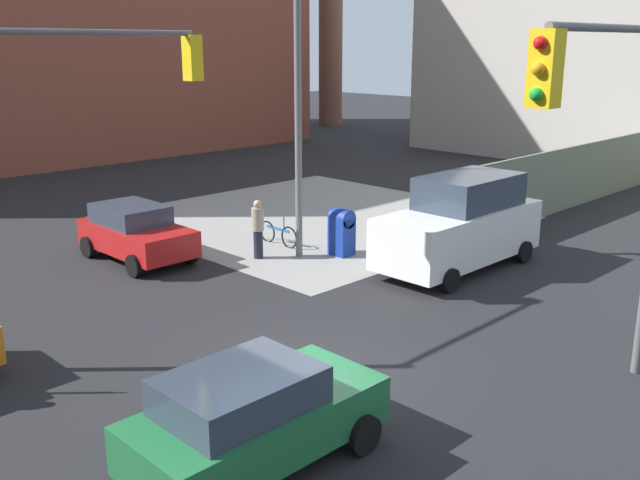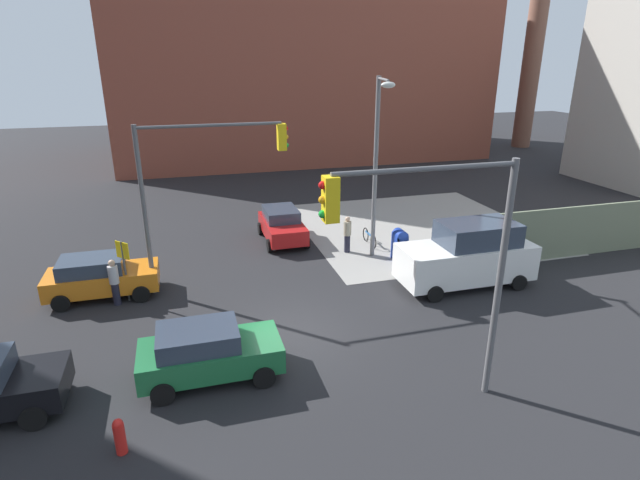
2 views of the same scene
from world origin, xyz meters
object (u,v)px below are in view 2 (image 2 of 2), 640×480
object	(u,v)px
hatchback_orange	(100,276)
pedestrian_waiting	(114,281)
street_lamp_corner	(377,157)
traffic_signal_nw_corner	(201,173)
mailbox_blue	(400,244)
fire_hydrant	(120,436)
pedestrian_crossing	(347,234)
bicycle_leaning_on_fence	(369,238)
van_white_delivery	(468,255)
smokestack	(533,54)
sedan_green	(208,352)
traffic_signal_se_corner	(439,242)
coupe_red	(282,225)

from	to	relation	value
hatchback_orange	pedestrian_waiting	size ratio (longest dim) A/B	2.27
street_lamp_corner	traffic_signal_nw_corner	bearing A→B (deg)	-172.81
mailbox_blue	fire_hydrant	size ratio (longest dim) A/B	1.52
pedestrian_crossing	bicycle_leaning_on_fence	xyz separation A→B (m)	(1.40, 0.70, -0.57)
traffic_signal_nw_corner	van_white_delivery	distance (m)	10.92
smokestack	sedan_green	distance (m)	47.25
hatchback_orange	traffic_signal_se_corner	bearing A→B (deg)	-45.35
coupe_red	pedestrian_crossing	xyz separation A→B (m)	(2.63, -2.41, 0.08)
mailbox_blue	coupe_red	bearing A→B (deg)	139.78
traffic_signal_se_corner	bicycle_leaning_on_fence	world-z (taller)	traffic_signal_se_corner
mailbox_blue	coupe_red	world-z (taller)	coupe_red
hatchback_orange	van_white_delivery	size ratio (longest dim) A/B	0.75
pedestrian_waiting	sedan_green	bearing A→B (deg)	-52.89
mailbox_blue	fire_hydrant	xyz separation A→B (m)	(-11.20, -9.20, -0.28)
traffic_signal_nw_corner	bicycle_leaning_on_fence	xyz separation A→B (m)	(7.95, 2.70, -4.29)
sedan_green	van_white_delivery	world-z (taller)	van_white_delivery
sedan_green	pedestrian_crossing	bearing A→B (deg)	49.69
sedan_green	van_white_delivery	xyz separation A→B (m)	(10.49, 3.55, 0.44)
sedan_green	traffic_signal_nw_corner	bearing A→B (deg)	85.82
sedan_green	van_white_delivery	distance (m)	11.09
hatchback_orange	bicycle_leaning_on_fence	bearing A→B (deg)	11.89
traffic_signal_se_corner	pedestrian_waiting	world-z (taller)	traffic_signal_se_corner
smokestack	pedestrian_crossing	size ratio (longest dim) A/B	10.23
hatchback_orange	van_white_delivery	distance (m)	14.38
smokestack	traffic_signal_nw_corner	bearing A→B (deg)	-142.77
van_white_delivery	bicycle_leaning_on_fence	size ratio (longest dim) A/B	3.09
street_lamp_corner	fire_hydrant	size ratio (longest dim) A/B	8.51
mailbox_blue	pedestrian_crossing	bearing A→B (deg)	143.13
street_lamp_corner	sedan_green	world-z (taller)	street_lamp_corner
pedestrian_waiting	van_white_delivery	bearing A→B (deg)	0.33
fire_hydrant	smokestack	bearing A→B (deg)	43.36
street_lamp_corner	bicycle_leaning_on_fence	distance (m)	4.72
hatchback_orange	pedestrian_waiting	xyz separation A→B (m)	(0.60, -0.87, 0.09)
traffic_signal_se_corner	street_lamp_corner	distance (m)	10.24
street_lamp_corner	bicycle_leaning_on_fence	bearing A→B (deg)	74.45
smokestack	traffic_signal_nw_corner	world-z (taller)	smokestack
traffic_signal_se_corner	hatchback_orange	xyz separation A→B (m)	(-9.06, 9.17, -3.75)
sedan_green	pedestrian_waiting	distance (m)	6.31
smokestack	coupe_red	bearing A→B (deg)	-144.57
bicycle_leaning_on_fence	coupe_red	bearing A→B (deg)	156.91
hatchback_orange	street_lamp_corner	bearing A→B (deg)	3.83
van_white_delivery	bicycle_leaning_on_fence	xyz separation A→B (m)	(-2.09, 5.40, -0.93)
traffic_signal_nw_corner	smokestack	bearing A→B (deg)	37.23
bicycle_leaning_on_fence	pedestrian_waiting	bearing A→B (deg)	-163.41
pedestrian_crossing	traffic_signal_nw_corner	bearing A→B (deg)	-67.88
traffic_signal_nw_corner	pedestrian_crossing	world-z (taller)	traffic_signal_nw_corner
smokestack	pedestrian_crossing	world-z (taller)	smokestack
traffic_signal_nw_corner	traffic_signal_se_corner	size ratio (longest dim) A/B	1.00
traffic_signal_nw_corner	bicycle_leaning_on_fence	distance (m)	9.43
fire_hydrant	coupe_red	distance (m)	14.67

